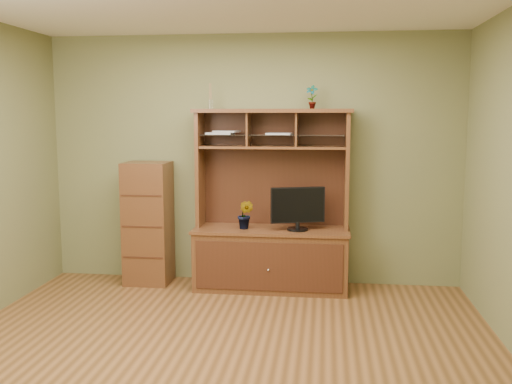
# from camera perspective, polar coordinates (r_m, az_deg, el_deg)

# --- Properties ---
(room) EXTENTS (4.54, 4.04, 2.74)m
(room) POSITION_cam_1_polar(r_m,az_deg,el_deg) (4.27, -3.78, 1.15)
(room) COLOR brown
(room) RESTS_ON ground
(media_hutch) EXTENTS (1.66, 0.61, 1.90)m
(media_hutch) POSITION_cam_1_polar(r_m,az_deg,el_deg) (6.07, 1.55, -4.80)
(media_hutch) COLOR #4C2515
(media_hutch) RESTS_ON room
(monitor) EXTENTS (0.55, 0.22, 0.45)m
(monitor) POSITION_cam_1_polar(r_m,az_deg,el_deg) (5.90, 4.20, -1.57)
(monitor) COLOR black
(monitor) RESTS_ON media_hutch
(orchid_plant) EXTENTS (0.20, 0.18, 0.31)m
(orchid_plant) POSITION_cam_1_polar(r_m,az_deg,el_deg) (5.97, -1.07, -2.28)
(orchid_plant) COLOR #23501B
(orchid_plant) RESTS_ON media_hutch
(top_plant) EXTENTS (0.15, 0.12, 0.24)m
(top_plant) POSITION_cam_1_polar(r_m,az_deg,el_deg) (5.98, 5.61, 9.45)
(top_plant) COLOR #275B20
(top_plant) RESTS_ON media_hutch
(reed_diffuser) EXTENTS (0.05, 0.05, 0.27)m
(reed_diffuser) POSITION_cam_1_polar(r_m,az_deg,el_deg) (6.10, -4.59, 9.26)
(reed_diffuser) COLOR silver
(reed_diffuser) RESTS_ON media_hutch
(magazines) EXTENTS (0.92, 0.24, 0.04)m
(magazines) POSITION_cam_1_polar(r_m,az_deg,el_deg) (6.04, -1.47, 5.93)
(magazines) COLOR #BCBCC1
(magazines) RESTS_ON media_hutch
(side_cabinet) EXTENTS (0.48, 0.43, 1.33)m
(side_cabinet) POSITION_cam_1_polar(r_m,az_deg,el_deg) (6.35, -10.73, -3.06)
(side_cabinet) COLOR #4C2515
(side_cabinet) RESTS_ON room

